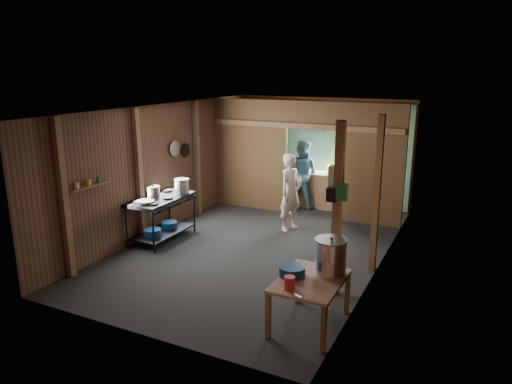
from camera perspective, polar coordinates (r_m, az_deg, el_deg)
The scene contains 41 objects.
floor at distance 9.08m, azimuth 0.56°, elevation -6.43°, with size 4.50×7.00×0.00m, color black.
ceiling at distance 8.49m, azimuth 0.60°, elevation 10.14°, with size 4.50×7.00×0.00m, color #2D2824.
wall_back at distance 11.89m, azimuth 7.92°, elevation 5.04°, with size 4.50×0.00×2.60m, color brown.
wall_front at distance 5.87m, azimuth -14.42°, elevation -5.53°, with size 4.50×0.00×2.60m, color brown.
wall_left at distance 9.86m, azimuth -11.31°, elevation 2.87°, with size 0.00×7.00×2.60m, color brown.
wall_right at distance 8.02m, azimuth 15.24°, elevation -0.11°, with size 0.00×7.00×2.60m, color brown.
partition_left at distance 11.20m, azimuth -0.67°, elevation 4.58°, with size 1.85×0.10×2.60m, color brown.
partition_right at distance 10.25m, azimuth 13.98°, elevation 3.17°, with size 1.35×0.10×2.60m, color brown.
partition_header at distance 10.46m, azimuth 7.14°, elevation 9.26°, with size 1.30×0.10×0.60m, color brown.
turquoise_panel at distance 11.84m, azimuth 7.82°, elevation 4.76°, with size 4.40×0.06×2.50m, color #73C8C5.
back_counter at distance 11.47m, azimuth 8.31°, elevation 0.19°, with size 1.20×0.50×0.85m, color #9D774D.
wall_clock at distance 11.63m, azimuth 9.04°, elevation 7.77°, with size 0.20×0.20×0.03m, color silver.
post_left_a at distance 7.96m, azimuth -22.26°, elevation -0.81°, with size 0.10×0.12×2.60m, color #9D774D.
post_left_b at distance 9.21m, azimuth -13.97°, elevation 1.88°, with size 0.10×0.12×2.60m, color #9D774D.
post_left_c at distance 10.78m, azimuth -7.16°, elevation 4.05°, with size 0.10×0.12×2.60m, color #9D774D.
post_right at distance 7.84m, azimuth 14.45°, elevation -0.39°, with size 0.10×0.12×2.60m, color #9D774D.
post_free at distance 6.88m, azimuth 9.84°, elevation -2.23°, with size 0.12×0.12×2.60m, color #9D774D.
cross_beam at distance 10.52m, azimuth 5.71°, elevation 7.97°, with size 4.40×0.12×0.12m, color #9D774D.
pan_lid_big at distance 10.08m, azimuth -9.86°, elevation 5.23°, with size 0.34×0.34×0.03m, color slate.
pan_lid_small at distance 10.42m, azimuth -8.55°, elevation 5.03°, with size 0.30×0.30×0.03m, color black.
wall_shelf at distance 8.24m, azimuth -19.62°, elevation 0.67°, with size 0.14×0.80×0.03m, color #9D774D.
jar_white at distance 8.06m, azimuth -20.92°, elevation 0.72°, with size 0.07×0.07×0.10m, color silver.
jar_yellow at distance 8.23m, azimuth -19.66°, elevation 1.11°, with size 0.08×0.08×0.10m, color gold.
jar_green at distance 8.38m, azimuth -18.60°, elevation 1.43°, with size 0.06×0.06×0.10m, color #1C6829.
bag_white at distance 6.85m, azimuth 9.81°, elevation 1.84°, with size 0.22×0.15×0.32m, color silver.
bag_green at distance 6.73m, azimuth 10.38°, elevation -0.00°, with size 0.16×0.12×0.24m, color #1C6829.
bag_black at distance 6.76m, azimuth 9.17°, elevation -0.32°, with size 0.14×0.10×0.20m, color black.
gas_range at distance 9.42m, azimuth -11.35°, elevation -3.18°, with size 0.75×1.45×0.86m, color black, non-canonical shape.
prep_table at distance 6.35m, azimuth 6.53°, elevation -13.15°, with size 0.80×1.10×0.65m, color #A97556, non-canonical shape.
stove_pot_large at distance 9.54m, azimuth -8.97°, elevation 0.68°, with size 0.30×0.30×0.31m, color silver, non-canonical shape.
stove_pot_med at distance 9.37m, azimuth -12.36°, elevation 0.01°, with size 0.26×0.26×0.23m, color silver, non-canonical shape.
frying_pan at distance 8.95m, azimuth -13.24°, elevation -1.18°, with size 0.34×0.56×0.08m, color slate, non-canonical shape.
blue_tub_front at distance 9.26m, azimuth -12.43°, elevation -4.83°, with size 0.33×0.33×0.14m, color navy.
blue_tub_back at distance 9.66m, azimuth -10.47°, elevation -3.93°, with size 0.31×0.31×0.13m, color navy.
stock_pot at distance 6.30m, azimuth 9.05°, elevation -7.84°, with size 0.43×0.43×0.50m, color silver, non-canonical shape.
wash_basin at distance 6.25m, azimuth 4.41°, elevation -9.54°, with size 0.35×0.35×0.13m, color navy.
pink_bucket at distance 5.89m, azimuth 4.08°, elevation -10.93°, with size 0.14×0.14×0.17m, color red.
knife at distance 5.82m, azimuth 4.44°, elevation -12.13°, with size 0.30×0.04×0.01m, color silver.
yellow_tub at distance 11.28m, azimuth 9.54°, elevation 2.64°, with size 0.36×0.36×0.20m, color gold.
cook at distance 9.73m, azimuth 4.25°, elevation -0.03°, with size 0.59×0.39×1.61m, color beige.
worker_back at distance 11.36m, azimuth 5.58°, elevation 2.19°, with size 0.80×0.62×1.64m, color teal.
Camera 1 is at (3.65, -7.64, 3.30)m, focal length 32.97 mm.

